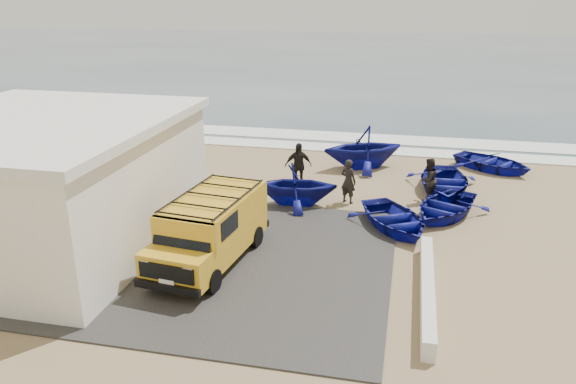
{
  "coord_description": "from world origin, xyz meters",
  "views": [
    {
      "loc": [
        4.17,
        -17.28,
        8.17
      ],
      "look_at": [
        0.04,
        1.44,
        1.2
      ],
      "focal_mm": 35.0,
      "sensor_mm": 36.0,
      "label": 1
    }
  ],
  "objects_px": {
    "boat_near_left": "(394,219)",
    "building": "(42,183)",
    "boat_mid_right": "(443,182)",
    "boat_far_left": "(363,147)",
    "parapet": "(427,289)",
    "boat_mid_left": "(296,184)",
    "fisherman_front": "(348,181)",
    "boat_far_right": "(493,162)",
    "van": "(211,227)",
    "fisherman_back": "(298,166)",
    "boat_near_right": "(445,206)",
    "fisherman_middle": "(428,180)"
  },
  "relations": [
    {
      "from": "fisherman_front",
      "to": "boat_mid_left",
      "type": "bearing_deg",
      "value": 42.91
    },
    {
      "from": "building",
      "to": "boat_mid_right",
      "type": "distance_m",
      "value": 15.66
    },
    {
      "from": "boat_far_right",
      "to": "boat_near_right",
      "type": "bearing_deg",
      "value": -165.74
    },
    {
      "from": "fisherman_front",
      "to": "fisherman_middle",
      "type": "bearing_deg",
      "value": -138.4
    },
    {
      "from": "boat_far_right",
      "to": "parapet",
      "type": "bearing_deg",
      "value": -158.79
    },
    {
      "from": "parapet",
      "to": "boat_mid_right",
      "type": "xyz_separation_m",
      "value": [
        0.77,
        9.14,
        0.17
      ]
    },
    {
      "from": "building",
      "to": "boat_far_left",
      "type": "relative_size",
      "value": 2.42
    },
    {
      "from": "boat_mid_right",
      "to": "parapet",
      "type": "bearing_deg",
      "value": -96.57
    },
    {
      "from": "boat_mid_left",
      "to": "fisherman_middle",
      "type": "bearing_deg",
      "value": -79.23
    },
    {
      "from": "boat_far_right",
      "to": "building",
      "type": "bearing_deg",
      "value": 162.09
    },
    {
      "from": "boat_mid_left",
      "to": "boat_far_left",
      "type": "xyz_separation_m",
      "value": [
        2.12,
        5.55,
        0.17
      ]
    },
    {
      "from": "parapet",
      "to": "van",
      "type": "height_order",
      "value": "van"
    },
    {
      "from": "boat_mid_right",
      "to": "fisherman_front",
      "type": "distance_m",
      "value": 4.41
    },
    {
      "from": "boat_near_left",
      "to": "building",
      "type": "bearing_deg",
      "value": 169.4
    },
    {
      "from": "parapet",
      "to": "fisherman_back",
      "type": "xyz_separation_m",
      "value": [
        -5.37,
        8.32,
        0.73
      ]
    },
    {
      "from": "boat_near_left",
      "to": "boat_far_right",
      "type": "xyz_separation_m",
      "value": [
        4.28,
        8.06,
        0.0
      ]
    },
    {
      "from": "boat_near_left",
      "to": "fisherman_back",
      "type": "bearing_deg",
      "value": 111.09
    },
    {
      "from": "parapet",
      "to": "boat_mid_left",
      "type": "xyz_separation_m",
      "value": [
        -5.04,
        6.3,
        0.58
      ]
    },
    {
      "from": "fisherman_front",
      "to": "fisherman_middle",
      "type": "relative_size",
      "value": 1.03
    },
    {
      "from": "boat_far_left",
      "to": "boat_near_left",
      "type": "bearing_deg",
      "value": -12.73
    },
    {
      "from": "building",
      "to": "boat_far_left",
      "type": "bearing_deg",
      "value": 48.55
    },
    {
      "from": "boat_far_right",
      "to": "fisherman_front",
      "type": "relative_size",
      "value": 2.05
    },
    {
      "from": "boat_near_right",
      "to": "boat_far_left",
      "type": "bearing_deg",
      "value": 148.64
    },
    {
      "from": "boat_mid_right",
      "to": "fisherman_front",
      "type": "height_order",
      "value": "fisherman_front"
    },
    {
      "from": "building",
      "to": "van",
      "type": "bearing_deg",
      "value": -1.55
    },
    {
      "from": "boat_far_right",
      "to": "fisherman_middle",
      "type": "relative_size",
      "value": 2.11
    },
    {
      "from": "boat_mid_right",
      "to": "boat_far_left",
      "type": "xyz_separation_m",
      "value": [
        -3.69,
        2.71,
        0.58
      ]
    },
    {
      "from": "boat_mid_left",
      "to": "parapet",
      "type": "bearing_deg",
      "value": -148.38
    },
    {
      "from": "boat_near_left",
      "to": "boat_near_right",
      "type": "distance_m",
      "value": 2.45
    },
    {
      "from": "boat_far_right",
      "to": "fisherman_front",
      "type": "bearing_deg",
      "value": 168.11
    },
    {
      "from": "boat_mid_left",
      "to": "fisherman_front",
      "type": "relative_size",
      "value": 1.78
    },
    {
      "from": "fisherman_middle",
      "to": "fisherman_back",
      "type": "height_order",
      "value": "fisherman_back"
    },
    {
      "from": "boat_mid_left",
      "to": "boat_far_left",
      "type": "height_order",
      "value": "boat_far_left"
    },
    {
      "from": "parapet",
      "to": "boat_near_right",
      "type": "height_order",
      "value": "boat_near_right"
    },
    {
      "from": "boat_near_left",
      "to": "boat_far_right",
      "type": "height_order",
      "value": "boat_far_right"
    },
    {
      "from": "fisherman_front",
      "to": "fisherman_back",
      "type": "distance_m",
      "value": 2.68
    },
    {
      "from": "boat_near_right",
      "to": "boat_mid_right",
      "type": "distance_m",
      "value": 2.8
    },
    {
      "from": "fisherman_middle",
      "to": "boat_near_left",
      "type": "bearing_deg",
      "value": 18.6
    },
    {
      "from": "building",
      "to": "boat_far_left",
      "type": "height_order",
      "value": "building"
    },
    {
      "from": "fisherman_back",
      "to": "boat_far_right",
      "type": "bearing_deg",
      "value": 5.39
    },
    {
      "from": "building",
      "to": "fisherman_front",
      "type": "xyz_separation_m",
      "value": [
        9.45,
        5.97,
        -1.25
      ]
    },
    {
      "from": "parapet",
      "to": "boat_mid_right",
      "type": "bearing_deg",
      "value": 85.18
    },
    {
      "from": "parapet",
      "to": "fisherman_back",
      "type": "height_order",
      "value": "fisherman_back"
    },
    {
      "from": "boat_mid_left",
      "to": "fisherman_front",
      "type": "xyz_separation_m",
      "value": [
        1.99,
        0.67,
        0.06
      ]
    },
    {
      "from": "boat_far_left",
      "to": "boat_far_right",
      "type": "relative_size",
      "value": 1.04
    },
    {
      "from": "boat_near_left",
      "to": "boat_mid_right",
      "type": "distance_m",
      "value": 4.81
    },
    {
      "from": "building",
      "to": "fisherman_back",
      "type": "distance_m",
      "value": 10.29
    },
    {
      "from": "van",
      "to": "boat_far_left",
      "type": "height_order",
      "value": "van"
    },
    {
      "from": "boat_near_right",
      "to": "boat_mid_left",
      "type": "height_order",
      "value": "boat_mid_left"
    },
    {
      "from": "boat_near_right",
      "to": "fisherman_middle",
      "type": "bearing_deg",
      "value": 136.73
    }
  ]
}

